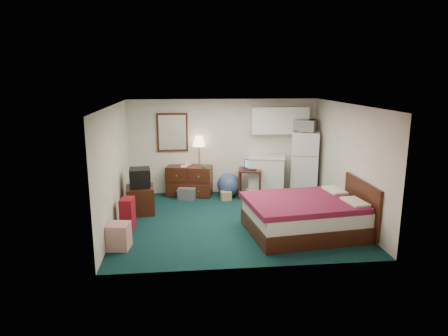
{
  "coord_description": "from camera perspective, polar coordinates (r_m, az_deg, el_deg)",
  "views": [
    {
      "loc": [
        -1.08,
        -8.19,
        3.06
      ],
      "look_at": [
        -0.21,
        0.14,
        1.14
      ],
      "focal_mm": 32.0,
      "sensor_mm": 36.0,
      "label": 1
    }
  ],
  "objects": [
    {
      "name": "floor_lamp",
      "position": [
        10.5,
        -3.56,
        0.34
      ],
      "size": [
        0.38,
        0.38,
        1.57
      ],
      "primitive_type": null,
      "rotation": [
        0.0,
        0.0,
        -0.13
      ],
      "color": "tan",
      "rests_on": "floor"
    },
    {
      "name": "suitcase",
      "position": [
        8.46,
        -13.61,
        -6.35
      ],
      "size": [
        0.29,
        0.42,
        0.65
      ],
      "primitive_type": null,
      "rotation": [
        0.0,
        0.0,
        -0.1
      ],
      "color": "maroon",
      "rests_on": "floor"
    },
    {
      "name": "walls",
      "position": [
        8.46,
        1.54,
        0.53
      ],
      "size": [
        5.01,
        4.51,
        2.5
      ],
      "color": "beige",
      "rests_on": "floor"
    },
    {
      "name": "mug",
      "position": [
        10.19,
        -2.87,
        0.35
      ],
      "size": [
        0.14,
        0.13,
        0.12
      ],
      "primitive_type": "imported",
      "rotation": [
        0.0,
        0.0,
        -0.4
      ],
      "color": "#4C9437",
      "rests_on": "dresser"
    },
    {
      "name": "crt_tv",
      "position": [
        9.24,
        -11.93,
        -1.37
      ],
      "size": [
        0.5,
        0.53,
        0.43
      ],
      "primitive_type": null,
      "rotation": [
        0.0,
        0.0,
        0.08
      ],
      "color": "black",
      "rests_on": "tv_stand"
    },
    {
      "name": "retail_box",
      "position": [
        7.59,
        -14.79,
        -9.39
      ],
      "size": [
        0.43,
        0.43,
        0.48
      ],
      "primitive_type": null,
      "rotation": [
        0.0,
        0.0,
        -0.13
      ],
      "color": "silver",
      "rests_on": "floor"
    },
    {
      "name": "kitchen_counter",
      "position": [
        10.65,
        6.08,
        -1.1
      ],
      "size": [
        1.05,
        0.89,
        1.0
      ],
      "primitive_type": null,
      "rotation": [
        0.0,
        0.0,
        -0.24
      ],
      "color": "silver",
      "rests_on": "floor"
    },
    {
      "name": "desk",
      "position": [
        10.39,
        3.73,
        -2.14
      ],
      "size": [
        0.69,
        0.69,
        0.74
      ],
      "primitive_type": null,
      "rotation": [
        0.0,
        0.0,
        -0.21
      ],
      "color": "black",
      "rests_on": "floor"
    },
    {
      "name": "dresser",
      "position": [
        10.51,
        -4.95,
        -1.85
      ],
      "size": [
        1.25,
        0.77,
        0.79
      ],
      "primitive_type": null,
      "rotation": [
        0.0,
        0.0,
        -0.22
      ],
      "color": "black",
      "rests_on": "floor"
    },
    {
      "name": "floor",
      "position": [
        8.81,
        1.49,
        -7.43
      ],
      "size": [
        5.0,
        4.5,
        0.01
      ],
      "primitive_type": "cube",
      "color": "black",
      "rests_on": "ground"
    },
    {
      "name": "exercise_ball",
      "position": [
        10.42,
        0.7,
        -2.43
      ],
      "size": [
        0.7,
        0.7,
        0.61
      ],
      "primitive_type": "sphere",
      "rotation": [
        0.0,
        0.0,
        -0.16
      ],
      "color": "navy",
      "rests_on": "floor"
    },
    {
      "name": "book_a",
      "position": [
        10.34,
        -6.22,
        0.8
      ],
      "size": [
        0.17,
        0.03,
        0.23
      ],
      "primitive_type": "imported",
      "rotation": [
        0.0,
        0.0,
        0.05
      ],
      "color": "#A2815D",
      "rests_on": "dresser"
    },
    {
      "name": "upper_cabinets",
      "position": [
        10.63,
        7.92,
        6.78
      ],
      "size": [
        1.5,
        0.35,
        0.7
      ],
      "primitive_type": null,
      "color": "silver",
      "rests_on": "walls"
    },
    {
      "name": "book_b",
      "position": [
        10.53,
        -5.61,
        0.96
      ],
      "size": [
        0.15,
        0.06,
        0.21
      ],
      "primitive_type": "imported",
      "rotation": [
        0.0,
        0.0,
        -0.31
      ],
      "color": "#A2815D",
      "rests_on": "dresser"
    },
    {
      "name": "file_bin",
      "position": [
        10.27,
        -5.29,
        -3.62
      ],
      "size": [
        0.5,
        0.43,
        0.3
      ],
      "primitive_type": null,
      "rotation": [
        0.0,
        0.0,
        -0.28
      ],
      "color": "#5C5D64",
      "rests_on": "floor"
    },
    {
      "name": "cardboard_box_a",
      "position": [
        10.16,
        0.28,
        -3.98
      ],
      "size": [
        0.28,
        0.24,
        0.22
      ],
      "primitive_type": null,
      "rotation": [
        0.0,
        0.0,
        0.09
      ],
      "color": "#A2815D",
      "rests_on": "floor"
    },
    {
      "name": "mirror",
      "position": [
        10.51,
        -7.38,
        5.08
      ],
      "size": [
        0.8,
        0.06,
        1.0
      ],
      "primitive_type": null,
      "color": "white",
      "rests_on": "walls"
    },
    {
      "name": "headboard",
      "position": [
        8.52,
        19.01,
        -4.99
      ],
      "size": [
        0.06,
        1.56,
        1.0
      ],
      "primitive_type": null,
      "color": "black",
      "rests_on": "walls"
    },
    {
      "name": "cardboard_box_b",
      "position": [
        10.3,
        3.76,
        -3.73
      ],
      "size": [
        0.25,
        0.28,
        0.24
      ],
      "primitive_type": null,
      "rotation": [
        0.0,
        0.0,
        0.22
      ],
      "color": "#A2815D",
      "rests_on": "floor"
    },
    {
      "name": "ceiling",
      "position": [
        8.28,
        1.59,
        9.0
      ],
      "size": [
        5.0,
        4.5,
        0.01
      ],
      "primitive_type": "cube",
      "color": "beige",
      "rests_on": "walls"
    },
    {
      "name": "laptop",
      "position": [
        10.22,
        3.74,
        0.4
      ],
      "size": [
        0.41,
        0.37,
        0.23
      ],
      "primitive_type": null,
      "rotation": [
        0.0,
        0.0,
        -0.33
      ],
      "color": "black",
      "rests_on": "desk"
    },
    {
      "name": "fridge",
      "position": [
        10.81,
        11.48,
        0.73
      ],
      "size": [
        0.87,
        0.87,
        1.66
      ],
      "primitive_type": null,
      "rotation": [
        0.0,
        0.0,
        -0.33
      ],
      "color": "white",
      "rests_on": "floor"
    },
    {
      "name": "bed",
      "position": [
        8.16,
        11.34,
        -6.81
      ],
      "size": [
        2.33,
        1.92,
        0.69
      ],
      "primitive_type": null,
      "rotation": [
        0.0,
        0.0,
        0.12
      ],
      "color": "maroon",
      "rests_on": "floor"
    },
    {
      "name": "tv_stand",
      "position": [
        9.38,
        -11.85,
        -4.46
      ],
      "size": [
        0.68,
        0.73,
        0.62
      ],
      "primitive_type": null,
      "rotation": [
        0.0,
        0.0,
        0.1
      ],
      "color": "black",
      "rests_on": "floor"
    },
    {
      "name": "microwave",
      "position": [
        10.66,
        11.46,
        6.15
      ],
      "size": [
        0.65,
        0.56,
        0.38
      ],
      "primitive_type": "imported",
      "rotation": [
        0.0,
        0.0,
        -0.55
      ],
      "color": "white",
      "rests_on": "fridge"
    }
  ]
}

